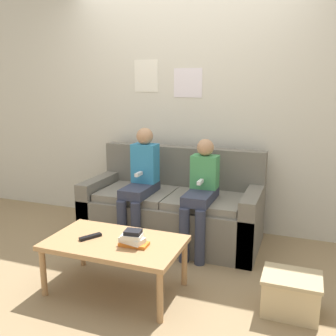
{
  "coord_description": "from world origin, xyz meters",
  "views": [
    {
      "loc": [
        1.19,
        -2.81,
        1.51
      ],
      "look_at": [
        0.0,
        0.36,
        0.75
      ],
      "focal_mm": 40.0,
      "sensor_mm": 36.0,
      "label": 1
    }
  ],
  "objects_px": {
    "storage_box": "(291,294)",
    "coffee_table": "(115,246)",
    "couch": "(173,210)",
    "person_right": "(201,191)",
    "tv_remote": "(91,237)",
    "person_left": "(140,181)"
  },
  "relations": [
    {
      "from": "storage_box",
      "to": "coffee_table",
      "type": "bearing_deg",
      "value": -172.66
    },
    {
      "from": "couch",
      "to": "coffee_table",
      "type": "distance_m",
      "value": 1.07
    },
    {
      "from": "person_right",
      "to": "tv_remote",
      "type": "relative_size",
      "value": 6.19
    },
    {
      "from": "person_left",
      "to": "coffee_table",
      "type": "bearing_deg",
      "value": -77.41
    },
    {
      "from": "person_left",
      "to": "person_right",
      "type": "bearing_deg",
      "value": -1.07
    },
    {
      "from": "couch",
      "to": "person_right",
      "type": "distance_m",
      "value": 0.48
    },
    {
      "from": "couch",
      "to": "person_right",
      "type": "bearing_deg",
      "value": -30.62
    },
    {
      "from": "person_left",
      "to": "storage_box",
      "type": "distance_m",
      "value": 1.67
    },
    {
      "from": "tv_remote",
      "to": "person_left",
      "type": "bearing_deg",
      "value": 121.43
    },
    {
      "from": "couch",
      "to": "person_right",
      "type": "relative_size",
      "value": 1.65
    },
    {
      "from": "couch",
      "to": "tv_remote",
      "type": "bearing_deg",
      "value": -103.33
    },
    {
      "from": "person_right",
      "to": "storage_box",
      "type": "xyz_separation_m",
      "value": [
        0.83,
        -0.7,
        -0.44
      ]
    },
    {
      "from": "person_right",
      "to": "couch",
      "type": "bearing_deg",
      "value": 149.38
    },
    {
      "from": "person_left",
      "to": "person_right",
      "type": "relative_size",
      "value": 1.07
    },
    {
      "from": "couch",
      "to": "coffee_table",
      "type": "height_order",
      "value": "couch"
    },
    {
      "from": "person_left",
      "to": "storage_box",
      "type": "xyz_separation_m",
      "value": [
        1.43,
        -0.72,
        -0.48
      ]
    },
    {
      "from": "coffee_table",
      "to": "person_left",
      "type": "distance_m",
      "value": 0.93
    },
    {
      "from": "person_left",
      "to": "person_right",
      "type": "distance_m",
      "value": 0.6
    },
    {
      "from": "coffee_table",
      "to": "person_right",
      "type": "distance_m",
      "value": 0.98
    },
    {
      "from": "couch",
      "to": "coffee_table",
      "type": "xyz_separation_m",
      "value": [
        -0.07,
        -1.06,
        0.06
      ]
    },
    {
      "from": "tv_remote",
      "to": "coffee_table",
      "type": "bearing_deg",
      "value": 38.65
    },
    {
      "from": "coffee_table",
      "to": "tv_remote",
      "type": "bearing_deg",
      "value": -172.4
    }
  ]
}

